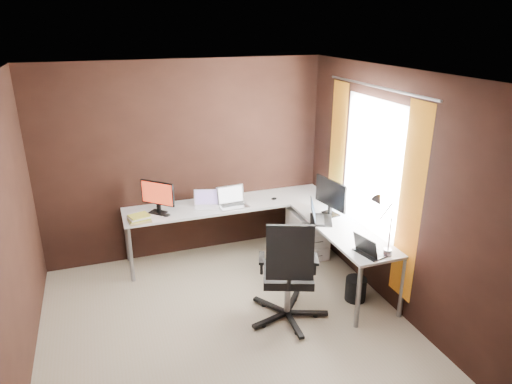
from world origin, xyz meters
The scene contains 15 objects.
room centered at (0.34, 0.07, 1.28)m, with size 3.60×3.60×2.50m.
desk centered at (0.84, 1.04, 0.68)m, with size 2.65×2.25×0.73m.
drawer_pedestal centered at (1.43, 1.15, 0.30)m, with size 0.42×0.50×0.60m, color white.
monitor_left centered at (-0.42, 1.49, 0.95)m, with size 0.35×0.33×0.40m.
monitor_right centered at (1.51, 0.74, 0.98)m, with size 0.17×0.53×0.44m.
laptop_white centered at (0.17, 1.47, 0.78)m, with size 0.35×0.29×0.21m.
laptop_silver centered at (0.49, 1.41, 0.78)m, with size 0.37×0.27×0.24m.
laptop_black_big centered at (1.30, 0.63, 0.78)m, with size 0.39×0.43×0.24m.
laptop_black_small centered at (1.41, -0.27, 0.78)m, with size 0.28×0.35×0.21m.
book_stack centered at (-0.67, 1.30, 0.77)m, with size 0.27×0.24×0.08m.
mouse_left centered at (-0.35, 1.33, 0.75)m, with size 0.09×0.06×0.04m, color black.
mouse_corner centered at (1.06, 1.41, 0.75)m, with size 0.08×0.05×0.03m, color black.
desk_lamp centered at (1.51, -0.29, 1.12)m, with size 0.20×0.23×0.62m.
office_chair centered at (0.63, -0.06, 0.34)m, with size 0.64×0.68×1.15m.
wastebasket centered at (1.49, 0.02, 0.13)m, with size 0.23×0.23×0.27m, color black.
Camera 1 is at (-1.00, -3.71, 2.92)m, focal length 32.00 mm.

